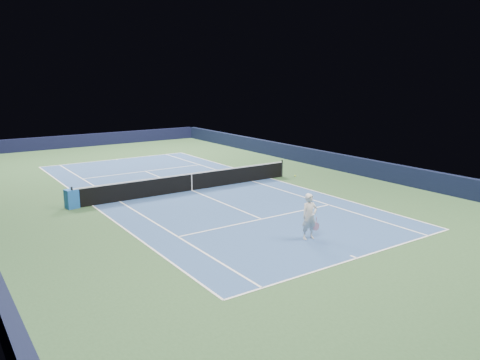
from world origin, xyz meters
TOP-DOWN VIEW (x-y plane):
  - ground at (0.00, 0.00)m, footprint 40.00×40.00m
  - wall_far at (0.00, 19.82)m, footprint 22.00×0.35m
  - wall_right at (10.82, 0.00)m, footprint 0.35×40.00m
  - court_surface at (0.00, 0.00)m, footprint 10.97×23.77m
  - baseline_far at (0.00, 11.88)m, footprint 10.97×0.08m
  - baseline_near at (0.00, -11.88)m, footprint 10.97×0.08m
  - sideline_doubles_right at (5.49, 0.00)m, footprint 0.08×23.77m
  - sideline_doubles_left at (-5.49, 0.00)m, footprint 0.08×23.77m
  - sideline_singles_right at (4.12, 0.00)m, footprint 0.08×23.77m
  - sideline_singles_left at (-4.12, 0.00)m, footprint 0.08×23.77m
  - service_line_far at (0.00, 6.40)m, footprint 8.23×0.08m
  - service_line_near at (0.00, -6.40)m, footprint 8.23×0.08m
  - center_service_line at (0.00, 0.00)m, footprint 0.08×12.80m
  - center_mark_far at (0.00, 11.73)m, footprint 0.08×0.30m
  - center_mark_near at (0.00, -11.73)m, footprint 0.08×0.30m
  - tennis_net at (0.00, 0.00)m, footprint 12.90×0.10m
  - sponsor_cube at (-6.40, 0.15)m, footprint 0.63×0.59m
  - tennis_player at (-0.03, -9.47)m, footprint 0.83×1.29m

SIDE VIEW (x-z plane):
  - ground at x=0.00m, z-range 0.00..0.00m
  - court_surface at x=0.00m, z-range 0.00..0.01m
  - baseline_far at x=0.00m, z-range 0.01..0.01m
  - baseline_near at x=0.00m, z-range 0.01..0.01m
  - sideline_doubles_right at x=5.49m, z-range 0.01..0.01m
  - sideline_doubles_left at x=-5.49m, z-range 0.01..0.01m
  - sideline_singles_right at x=4.12m, z-range 0.01..0.01m
  - sideline_singles_left at x=-4.12m, z-range 0.01..0.01m
  - service_line_far at x=0.00m, z-range 0.01..0.01m
  - service_line_near at x=0.00m, z-range 0.01..0.01m
  - center_service_line at x=0.00m, z-range 0.01..0.01m
  - center_mark_far at x=0.00m, z-range 0.01..0.01m
  - center_mark_near at x=0.00m, z-range 0.01..0.01m
  - sponsor_cube at x=-6.40m, z-range 0.00..0.91m
  - tennis_net at x=0.00m, z-range -0.03..1.04m
  - wall_far at x=0.00m, z-range 0.00..1.10m
  - wall_right at x=10.82m, z-range 0.00..1.10m
  - tennis_player at x=-0.03m, z-range -0.27..2.07m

